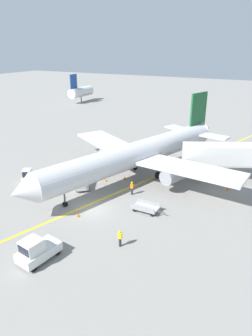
# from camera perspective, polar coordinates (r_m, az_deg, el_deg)

# --- Properties ---
(ground_plane) EXTENTS (300.00, 300.00, 0.00)m
(ground_plane) POSITION_cam_1_polar(r_m,az_deg,el_deg) (34.11, -6.16, -7.77)
(ground_plane) COLOR gray
(taxi_line_yellow) EXTENTS (24.95, 76.19, 0.01)m
(taxi_line_yellow) POSITION_cam_1_polar(r_m,az_deg,el_deg) (37.69, -1.51, -4.59)
(taxi_line_yellow) COLOR yellow
(taxi_line_yellow) RESTS_ON ground
(airliner) EXTENTS (27.67, 34.47, 10.10)m
(airliner) POSITION_cam_1_polar(r_m,az_deg,el_deg) (40.91, 2.52, 2.78)
(airliner) COLOR silver
(airliner) RESTS_ON ground
(jet_bridge) EXTENTS (12.68, 7.91, 4.85)m
(jet_bridge) POSITION_cam_1_polar(r_m,az_deg,el_deg) (42.76, 20.50, 2.40)
(jet_bridge) COLOR silver
(jet_bridge) RESTS_ON ground
(pushback_tug) EXTENTS (2.39, 3.83, 2.20)m
(pushback_tug) POSITION_cam_1_polar(r_m,az_deg,el_deg) (27.29, -16.39, -14.57)
(pushback_tug) COLOR silver
(pushback_tug) RESTS_ON ground
(baggage_tug_near_wing) EXTENTS (2.27, 2.73, 2.10)m
(baggage_tug_near_wing) POSITION_cam_1_polar(r_m,az_deg,el_deg) (41.71, -17.79, -1.59)
(baggage_tug_near_wing) COLOR silver
(baggage_tug_near_wing) RESTS_ON ground
(belt_loader_forward_hold) EXTENTS (4.33, 4.50, 2.59)m
(belt_loader_forward_hold) POSITION_cam_1_polar(r_m,az_deg,el_deg) (39.33, -8.50, -2.41)
(belt_loader_forward_hold) COLOR silver
(belt_loader_forward_hold) RESTS_ON ground
(baggage_cart_loaded) EXTENTS (3.77, 1.60, 0.94)m
(baggage_cart_loaded) POSITION_cam_1_polar(r_m,az_deg,el_deg) (33.42, 3.67, -7.42)
(baggage_cart_loaded) COLOR #A5A5A8
(baggage_cart_loaded) RESTS_ON ground
(ground_crew_marshaller) EXTENTS (0.36, 0.24, 1.70)m
(ground_crew_marshaller) POSITION_cam_1_polar(r_m,az_deg,el_deg) (27.87, -1.12, -12.90)
(ground_crew_marshaller) COLOR #26262D
(ground_crew_marshaller) RESTS_ON ground
(ground_crew_wing_walker) EXTENTS (0.36, 0.24, 1.70)m
(ground_crew_wing_walker) POSITION_cam_1_polar(r_m,az_deg,el_deg) (36.77, 1.12, -3.72)
(ground_crew_wing_walker) COLOR #26262D
(ground_crew_wing_walker) RESTS_ON ground
(safety_cone_nose_left) EXTENTS (0.36, 0.36, 0.44)m
(safety_cone_nose_left) POSITION_cam_1_polar(r_m,az_deg,el_deg) (41.14, -0.25, -1.88)
(safety_cone_nose_left) COLOR orange
(safety_cone_nose_left) RESTS_ON ground
(safety_cone_nose_right) EXTENTS (0.36, 0.36, 0.44)m
(safety_cone_nose_right) POSITION_cam_1_polar(r_m,az_deg,el_deg) (40.14, 18.45, -3.72)
(safety_cone_nose_right) COLOR orange
(safety_cone_nose_right) RESTS_ON ground
(safety_cone_wingtip_left) EXTENTS (0.36, 0.36, 0.44)m
(safety_cone_wingtip_left) POSITION_cam_1_polar(r_m,az_deg,el_deg) (40.65, -3.86, -2.24)
(safety_cone_wingtip_left) COLOR orange
(safety_cone_wingtip_left) RESTS_ON ground
(safety_cone_wingtip_right) EXTENTS (0.36, 0.36, 0.44)m
(safety_cone_wingtip_right) POSITION_cam_1_polar(r_m,az_deg,el_deg) (32.92, -9.00, -8.66)
(safety_cone_wingtip_right) COLOR orange
(safety_cone_wingtip_right) RESTS_ON ground
(distant_aircraft_far_left) EXTENTS (3.00, 10.10, 8.80)m
(distant_aircraft_far_left) POSITION_cam_1_polar(r_m,az_deg,el_deg) (101.02, -8.48, 13.96)
(distant_aircraft_far_left) COLOR silver
(distant_aircraft_far_left) RESTS_ON ground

